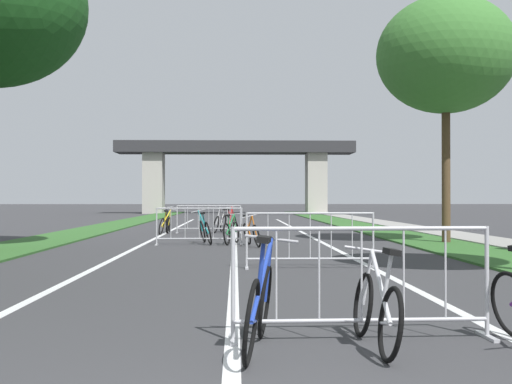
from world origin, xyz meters
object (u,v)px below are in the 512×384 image
Objects in this scene: bicycle_red_9 at (232,223)px; bicycle_orange_2 at (251,233)px; bicycle_black_6 at (168,223)px; crowd_barrier_second at (310,240)px; bicycle_white_0 at (220,223)px; bicycle_blue_1 at (259,305)px; bicycle_silver_7 at (376,308)px; crowd_barrier_third at (199,226)px; bicycle_yellow_4 at (165,224)px; crowd_barrier_nearest at (362,283)px; tree_right_oak_mid at (446,55)px; bicycle_green_5 at (231,232)px; bicycle_teal_8 at (205,231)px; crowd_barrier_fourth at (209,219)px.

bicycle_orange_2 is at bearing -75.13° from bicycle_red_9.
crowd_barrier_second is at bearing -74.78° from bicycle_black_6.
crowd_barrier_second reaches higher than bicycle_white_0.
bicycle_blue_1 reaches higher than bicycle_silver_7.
crowd_barrier_third reaches higher than bicycle_orange_2.
crowd_barrier_third is 5.92m from bicycle_yellow_4.
crowd_barrier_nearest is 1.00× the size of crowd_barrier_second.
bicycle_red_9 is at bearing 134.27° from tree_right_oak_mid.
tree_right_oak_mid is 8.03m from bicycle_green_5.
bicycle_black_6 is at bearing 106.51° from bicycle_blue_1.
bicycle_teal_8 is at bearing 178.55° from tree_right_oak_mid.
bicycle_blue_1 is (1.21, -19.08, -0.13)m from crowd_barrier_fourth.
crowd_barrier_fourth is at bearing 95.00° from bicycle_silver_7.
bicycle_orange_2 is 1.01× the size of bicycle_green_5.
crowd_barrier_nearest reaches higher than bicycle_red_9.
tree_right_oak_mid is 4.50× the size of bicycle_silver_7.
bicycle_teal_8 is (-1.31, 1.01, 0.02)m from bicycle_orange_2.
bicycle_red_9 reaches higher than bicycle_silver_7.
bicycle_orange_2 is 1.03× the size of bicycle_yellow_4.
bicycle_teal_8 is at bearing 99.02° from crowd_barrier_nearest.
bicycle_blue_1 is (-0.96, -0.43, -0.13)m from crowd_barrier_nearest.
bicycle_yellow_4 is at bearing 40.76° from bicycle_white_0.
bicycle_silver_7 is at bearing -91.49° from crowd_barrier_second.
crowd_barrier_second is at bearing 86.81° from bicycle_silver_7.
tree_right_oak_mid reaches higher than bicycle_silver_7.
tree_right_oak_mid is 2.92× the size of crowd_barrier_nearest.
tree_right_oak_mid is 14.51m from crowd_barrier_nearest.
bicycle_black_6 reaches higher than bicycle_orange_2.
bicycle_yellow_4 is 0.93m from bicycle_black_6.
crowd_barrier_second is at bearing 88.17° from bicycle_blue_1.
bicycle_teal_8 is (-2.05, 12.90, -0.15)m from crowd_barrier_nearest.
bicycle_orange_2 is (1.44, -6.76, -0.17)m from crowd_barrier_fourth.
crowd_barrier_second reaches higher than bicycle_blue_1.
tree_right_oak_mid is at bearing -35.37° from bicycle_red_9.
bicycle_white_0 is 0.97× the size of bicycle_blue_1.
bicycle_black_6 is at bearing 125.55° from bicycle_green_5.
crowd_barrier_nearest is at bearing 109.06° from bicycle_white_0.
bicycle_black_6 is 6.40m from bicycle_teal_8.
bicycle_yellow_4 is at bearing 106.88° from bicycle_blue_1.
bicycle_yellow_4 is (-2.78, 18.57, -0.04)m from bicycle_blue_1.
crowd_barrier_fourth is 5.75m from bicycle_teal_8.
bicycle_white_0 is at bearing 0.31° from bicycle_black_6.
crowd_barrier_fourth is 0.99m from bicycle_red_9.
bicycle_white_0 is at bearing 95.27° from crowd_barrier_nearest.
bicycle_blue_1 is 19.54m from bicycle_red_9.
crowd_barrier_second is 1.39× the size of bicycle_red_9.
crowd_barrier_third reaches higher than bicycle_teal_8.
crowd_barrier_third reaches higher than bicycle_red_9.
crowd_barrier_fourth reaches higher than bicycle_orange_2.
bicycle_yellow_4 is (-1.98, -1.01, -0.01)m from bicycle_white_0.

